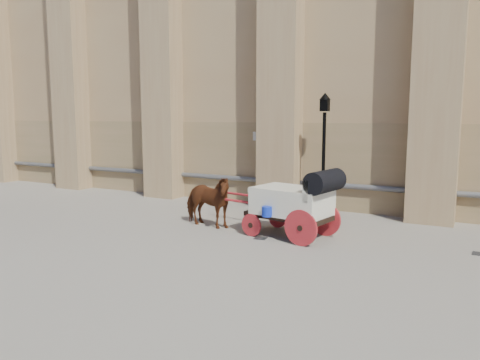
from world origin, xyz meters
The scene contains 6 objects.
ground centered at (0.00, 0.00, 0.00)m, with size 90.00×90.00×0.00m, color #6F665C.
horse centered at (-1.76, -0.05, 0.78)m, with size 0.84×1.84×1.55m, color maroon.
carriage centered at (0.99, 0.02, 1.02)m, with size 4.44×1.92×1.88m.
street_lamp centered at (0.74, 3.14, 2.12)m, with size 0.37×0.37×3.97m.
drain_grate_near centered at (0.19, -0.50, 0.01)m, with size 0.32×0.32×0.01m, color black.
drain_grate_far centered at (5.40, 0.58, 0.01)m, with size 0.32×0.32×0.01m, color black.
Camera 1 is at (5.29, -11.54, 3.26)m, focal length 35.00 mm.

